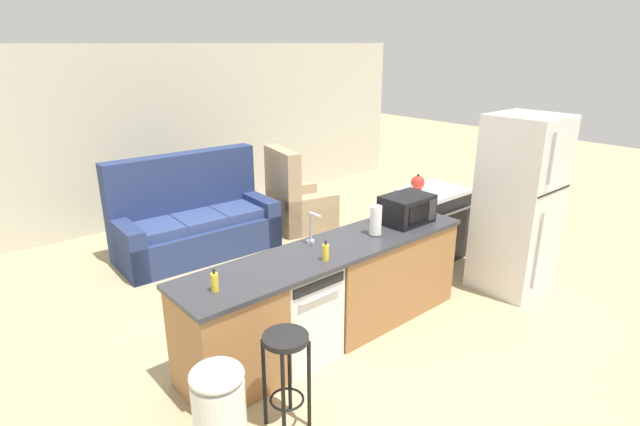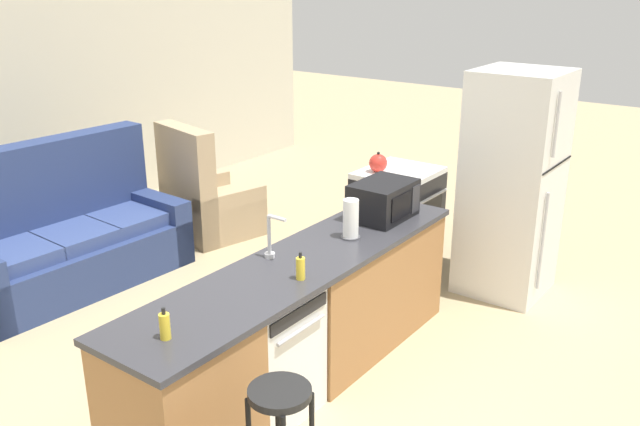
# 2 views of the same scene
# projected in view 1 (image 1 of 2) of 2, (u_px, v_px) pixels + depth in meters

# --- Properties ---
(ground_plane) EXTENTS (24.00, 24.00, 0.00)m
(ground_plane) POSITION_uv_depth(u_px,v_px,m) (319.00, 342.00, 4.59)
(ground_plane) COLOR tan
(wall_back) EXTENTS (10.00, 0.06, 2.60)m
(wall_back) POSITION_uv_depth(u_px,v_px,m) (149.00, 136.00, 7.36)
(wall_back) COLOR beige
(wall_back) RESTS_ON ground_plane
(kitchen_counter) EXTENTS (2.94, 0.66, 0.90)m
(kitchen_counter) POSITION_uv_depth(u_px,v_px,m) (339.00, 293.00, 4.61)
(kitchen_counter) COLOR #9E6B3D
(kitchen_counter) RESTS_ON ground_plane
(dishwasher) EXTENTS (0.58, 0.61, 0.84)m
(dishwasher) POSITION_uv_depth(u_px,v_px,m) (297.00, 311.00, 4.30)
(dishwasher) COLOR white
(dishwasher) RESTS_ON ground_plane
(stove_range) EXTENTS (0.76, 0.68, 0.90)m
(stove_range) POSITION_uv_depth(u_px,v_px,m) (432.00, 223.00, 6.29)
(stove_range) COLOR black
(stove_range) RESTS_ON ground_plane
(refrigerator) EXTENTS (0.72, 0.73, 1.92)m
(refrigerator) POSITION_uv_depth(u_px,v_px,m) (518.00, 205.00, 5.34)
(refrigerator) COLOR silver
(refrigerator) RESTS_ON ground_plane
(microwave) EXTENTS (0.50, 0.37, 0.28)m
(microwave) POSITION_uv_depth(u_px,v_px,m) (407.00, 209.00, 4.97)
(microwave) COLOR black
(microwave) RESTS_ON kitchen_counter
(sink_faucet) EXTENTS (0.07, 0.18, 0.30)m
(sink_faucet) POSITION_uv_depth(u_px,v_px,m) (311.00, 230.00, 4.44)
(sink_faucet) COLOR silver
(sink_faucet) RESTS_ON kitchen_counter
(paper_towel_roll) EXTENTS (0.14, 0.14, 0.28)m
(paper_towel_roll) POSITION_uv_depth(u_px,v_px,m) (376.00, 221.00, 4.65)
(paper_towel_roll) COLOR #4C4C51
(paper_towel_roll) RESTS_ON kitchen_counter
(soap_bottle) EXTENTS (0.06, 0.06, 0.18)m
(soap_bottle) POSITION_uv_depth(u_px,v_px,m) (326.00, 252.00, 4.11)
(soap_bottle) COLOR yellow
(soap_bottle) RESTS_ON kitchen_counter
(dish_soap_bottle) EXTENTS (0.06, 0.06, 0.18)m
(dish_soap_bottle) POSITION_uv_depth(u_px,v_px,m) (215.00, 282.00, 3.60)
(dish_soap_bottle) COLOR yellow
(dish_soap_bottle) RESTS_ON kitchen_counter
(kettle) EXTENTS (0.21, 0.17, 0.19)m
(kettle) POSITION_uv_depth(u_px,v_px,m) (418.00, 182.00, 6.11)
(kettle) COLOR red
(kettle) RESTS_ON stove_range
(bar_stool) EXTENTS (0.32, 0.32, 0.74)m
(bar_stool) POSITION_uv_depth(u_px,v_px,m) (286.00, 361.00, 3.43)
(bar_stool) COLOR black
(bar_stool) RESTS_ON ground_plane
(trash_bin) EXTENTS (0.35, 0.35, 0.74)m
(trash_bin) POSITION_uv_depth(u_px,v_px,m) (220.00, 414.00, 3.17)
(trash_bin) COLOR white
(trash_bin) RESTS_ON ground_plane
(couch) EXTENTS (2.04, 0.99, 1.27)m
(couch) POSITION_uv_depth(u_px,v_px,m) (193.00, 223.00, 6.48)
(couch) COLOR navy
(couch) RESTS_ON ground_plane
(armchair) EXTENTS (0.97, 1.01, 1.20)m
(armchair) POSITION_uv_depth(u_px,v_px,m) (296.00, 205.00, 7.32)
(armchair) COLOR tan
(armchair) RESTS_ON ground_plane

